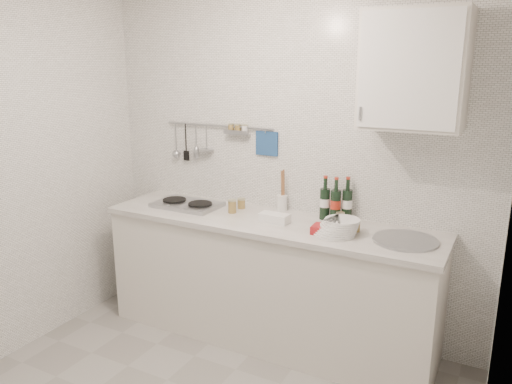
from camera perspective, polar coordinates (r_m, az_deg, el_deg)
back_wall at (r=3.71m, az=3.54°, el=2.97°), size 3.00×0.02×2.50m
wall_right at (r=2.05m, az=26.26°, el=-8.33°), size 0.02×2.80×2.50m
counter at (r=3.70m, az=1.48°, el=-10.35°), size 2.44×0.64×0.96m
wall_rail at (r=3.93m, az=-4.60°, el=6.22°), size 0.98×0.09×0.34m
wall_cabinet at (r=3.18m, az=17.63°, el=13.13°), size 0.60×0.38×0.70m
plate_stack_hob at (r=3.89m, az=-7.47°, el=-1.37°), size 0.29×0.29×0.03m
plate_stack_sink at (r=3.25m, az=9.35°, el=-3.99°), size 0.29×0.27×0.11m
wine_bottles at (r=3.51m, az=9.12°, el=-0.77°), size 0.22×0.12×0.31m
butter_dish at (r=3.46m, az=2.11°, el=-2.98°), size 0.21×0.11×0.06m
strawberry_punnet at (r=3.27m, az=7.59°, el=-4.26°), size 0.13×0.13×0.05m
utensil_crock at (r=3.73m, az=3.02°, el=-1.00°), size 0.08×0.08×0.32m
jar_a at (r=3.78m, az=-1.70°, el=-1.30°), size 0.06×0.06×0.08m
jar_b at (r=3.48m, az=9.60°, el=-2.92°), size 0.06×0.06×0.08m
jar_c at (r=3.34m, az=11.34°, el=-3.78°), size 0.06×0.06×0.08m
jar_d at (r=3.67m, az=-2.74°, el=-1.63°), size 0.06×0.06×0.10m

